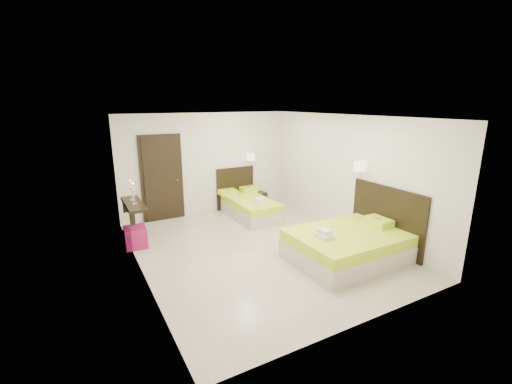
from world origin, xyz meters
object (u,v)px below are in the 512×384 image
bed_single (249,205)px  nightstand (256,200)px  bed_double (350,243)px  ottoman (136,237)px

bed_single → nightstand: size_ratio=3.92×
bed_single → bed_double: 3.16m
bed_single → nightstand: bed_single is taller
bed_single → ottoman: (-2.92, -0.64, -0.07)m
nightstand → ottoman: 3.68m
bed_single → nightstand: bearing=46.5°
bed_double → ottoman: bed_double is taller
bed_double → nightstand: (0.03, 3.69, -0.09)m
ottoman → bed_single: bearing=12.4°
bed_double → nightstand: bed_double is taller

